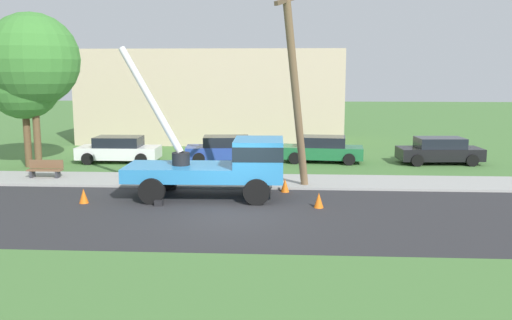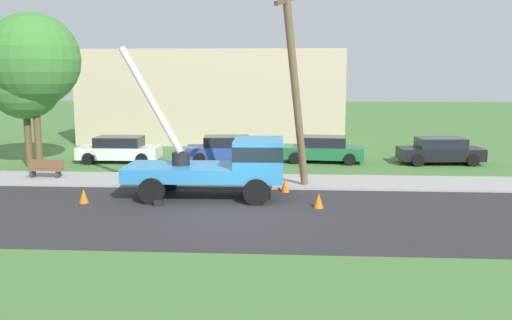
{
  "view_description": "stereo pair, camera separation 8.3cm",
  "coord_description": "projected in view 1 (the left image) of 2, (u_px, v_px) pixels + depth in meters",
  "views": [
    {
      "loc": [
        1.89,
        -18.97,
        5.02
      ],
      "look_at": [
        0.55,
        3.28,
        1.42
      ],
      "focal_mm": 39.17,
      "sensor_mm": 36.0,
      "label": 1
    },
    {
      "loc": [
        1.97,
        -18.96,
        5.02
      ],
      "look_at": [
        0.55,
        3.28,
        1.42
      ],
      "focal_mm": 39.17,
      "sensor_mm": 36.0,
      "label": 2
    }
  ],
  "objects": [
    {
      "name": "ground_plane",
      "position": [
        256.0,
        160.0,
        31.43
      ],
      "size": [
        120.0,
        120.0,
        0.0
      ],
      "primitive_type": "plane",
      "color": "#477538"
    },
    {
      "name": "road_asphalt",
      "position": [
        235.0,
        214.0,
        19.6
      ],
      "size": [
        80.0,
        8.44,
        0.01
      ],
      "primitive_type": "cube",
      "color": "#2B2B2D",
      "rests_on": "ground"
    },
    {
      "name": "sidewalk_strip",
      "position": [
        247.0,
        181.0,
        25.28
      ],
      "size": [
        80.0,
        3.1,
        0.1
      ],
      "primitive_type": "cube",
      "color": "#9E9E99",
      "rests_on": "ground"
    },
    {
      "name": "utility_truck",
      "position": [
        226.0,
        163.0,
        22.03
      ],
      "size": [
        6.82,
        3.21,
        5.98
      ],
      "color": "#2D84C6",
      "rests_on": "ground"
    },
    {
      "name": "leaning_utility_pole",
      "position": [
        295.0,
        82.0,
        22.65
      ],
      "size": [
        1.53,
        2.77,
        8.81
      ],
      "color": "brown",
      "rests_on": "ground"
    },
    {
      "name": "traffic_cone_ahead",
      "position": [
        319.0,
        200.0,
        20.53
      ],
      "size": [
        0.36,
        0.36,
        0.56
      ],
      "primitive_type": "cone",
      "color": "orange",
      "rests_on": "ground"
    },
    {
      "name": "traffic_cone_behind",
      "position": [
        84.0,
        196.0,
        21.24
      ],
      "size": [
        0.36,
        0.36,
        0.56
      ],
      "primitive_type": "cone",
      "color": "orange",
      "rests_on": "ground"
    },
    {
      "name": "traffic_cone_curbside",
      "position": [
        285.0,
        185.0,
        23.19
      ],
      "size": [
        0.36,
        0.36,
        0.56
      ],
      "primitive_type": "cone",
      "color": "orange",
      "rests_on": "ground"
    },
    {
      "name": "parked_sedan_white",
      "position": [
        119.0,
        149.0,
        30.62
      ],
      "size": [
        4.42,
        2.05,
        1.42
      ],
      "color": "silver",
      "rests_on": "ground"
    },
    {
      "name": "parked_sedan_blue",
      "position": [
        226.0,
        149.0,
        30.78
      ],
      "size": [
        4.55,
        2.29,
        1.42
      ],
      "color": "#263F99",
      "rests_on": "ground"
    },
    {
      "name": "parked_sedan_green",
      "position": [
        322.0,
        149.0,
        30.7
      ],
      "size": [
        4.54,
        2.27,
        1.42
      ],
      "color": "#1E6638",
      "rests_on": "ground"
    },
    {
      "name": "parked_sedan_black",
      "position": [
        440.0,
        151.0,
        30.17
      ],
      "size": [
        4.51,
        2.22,
        1.42
      ],
      "color": "black",
      "rests_on": "ground"
    },
    {
      "name": "park_bench",
      "position": [
        45.0,
        170.0,
        25.84
      ],
      "size": [
        1.6,
        0.45,
        0.9
      ],
      "color": "brown",
      "rests_on": "ground"
    },
    {
      "name": "roadside_tree_near",
      "position": [
        24.0,
        83.0,
        28.58
      ],
      "size": [
        3.74,
        3.74,
        6.26
      ],
      "color": "brown",
      "rests_on": "ground"
    },
    {
      "name": "roadside_tree_far",
      "position": [
        32.0,
        60.0,
        28.2
      ],
      "size": [
        4.73,
        4.73,
        7.91
      ],
      "color": "brown",
      "rests_on": "ground"
    },
    {
      "name": "lowrise_building_backdrop",
      "position": [
        213.0,
        96.0,
        39.46
      ],
      "size": [
        18.0,
        6.0,
        6.4
      ],
      "primitive_type": "cube",
      "color": "#C6B293",
      "rests_on": "ground"
    }
  ]
}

